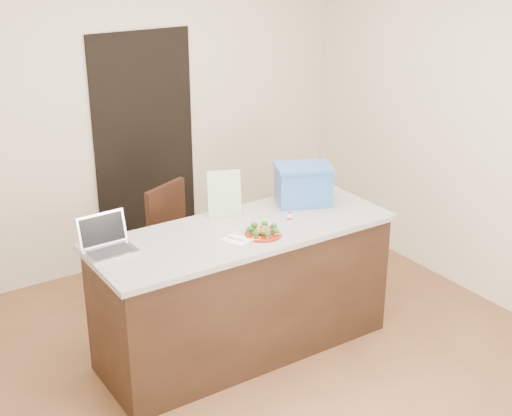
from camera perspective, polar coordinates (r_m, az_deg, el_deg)
ground at (r=4.98m, az=0.61°, el=-12.39°), size 4.00×4.00×0.00m
room_shell at (r=4.28m, az=0.70°, el=5.81°), size 4.00×4.00×4.00m
doorway at (r=6.17m, az=-8.87°, el=4.64°), size 0.90×0.02×2.00m
island at (r=4.92m, az=-1.00°, el=-6.56°), size 2.06×0.76×0.92m
plate at (r=4.62m, az=0.57°, el=-2.09°), size 0.24×0.24×0.02m
meatballs at (r=4.60m, az=0.60°, el=-1.84°), size 0.10×0.09×0.04m
broccoli at (r=4.60m, az=0.57°, el=-1.65°), size 0.20×0.20×0.04m
pepper_rings at (r=4.61m, az=0.57°, el=-1.99°), size 0.22×0.20×0.01m
napkin at (r=4.56m, az=-1.45°, el=-2.48°), size 0.22×0.22×0.01m
fork at (r=4.55m, az=-1.70°, el=-2.44°), size 0.06×0.13×0.00m
knife at (r=4.56m, az=-1.00°, el=-2.39°), size 0.09×0.20×0.01m
yogurt_bottle at (r=4.82m, az=2.70°, el=-0.77°), size 0.03×0.03×0.07m
laptop at (r=4.49m, az=-11.89°, el=-2.60°), size 0.32×0.25×0.22m
leaflet at (r=4.86m, az=-2.55°, el=1.15°), size 0.23×0.13×0.32m
blue_box at (r=5.10m, az=3.81°, el=1.90°), size 0.47×0.42×0.29m
chair at (r=5.48m, az=-6.63°, el=-2.56°), size 0.57×0.58×0.97m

